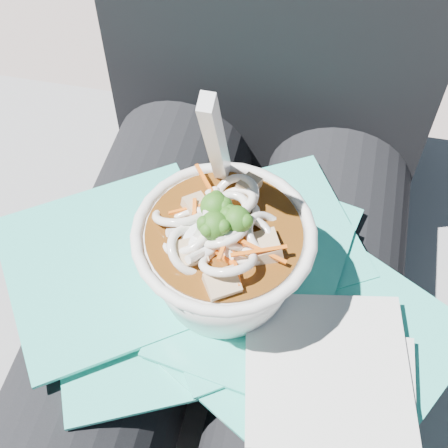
% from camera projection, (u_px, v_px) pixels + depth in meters
% --- Properties ---
extents(stone_ledge, '(1.01, 0.52, 0.42)m').
position_uv_depth(stone_ledge, '(240.00, 336.00, 0.91)').
color(stone_ledge, slate).
rests_on(stone_ledge, ground).
extents(lap, '(0.34, 0.48, 0.16)m').
position_uv_depth(lap, '(214.00, 342.00, 0.59)').
color(lap, black).
rests_on(lap, stone_ledge).
extents(person_body, '(0.34, 0.94, 0.98)m').
position_uv_depth(person_body, '(235.00, 246.00, 0.62)').
color(person_body, black).
rests_on(person_body, ground).
extents(plastic_bag, '(0.43, 0.33, 0.02)m').
position_uv_depth(plastic_bag, '(227.00, 279.00, 0.53)').
color(plastic_bag, '#2DBEAA').
rests_on(plastic_bag, lap).
extents(napkins, '(0.15, 0.16, 0.01)m').
position_uv_depth(napkins, '(331.00, 386.00, 0.46)').
color(napkins, silver).
rests_on(napkins, plastic_bag).
extents(udon_bowl, '(0.17, 0.17, 0.19)m').
position_uv_depth(udon_bowl, '(224.00, 251.00, 0.48)').
color(udon_bowl, white).
rests_on(udon_bowl, plastic_bag).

